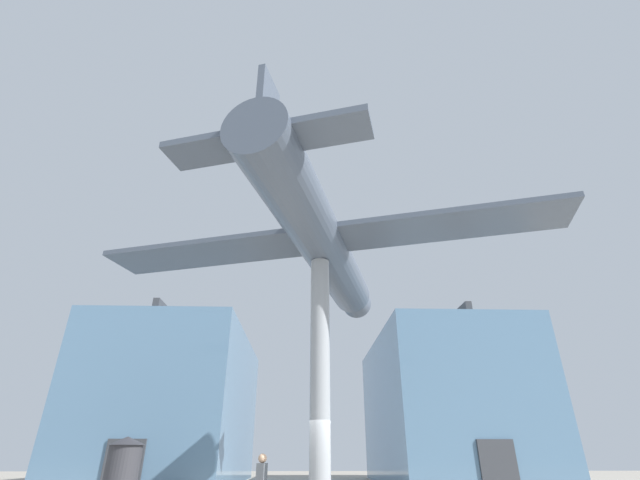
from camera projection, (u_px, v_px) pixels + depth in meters
The scene contains 4 objects.
glass_pavilion_left at pixel (177, 406), 28.13m from camera, with size 8.69×15.21×9.51m.
glass_pavilion_right at pixel (443, 407), 28.65m from camera, with size 8.69×15.21×9.51m.
support_pylon_central at pixel (320, 376), 12.69m from camera, with size 0.60×0.60×7.42m.
suspended_airplane at pixel (322, 243), 14.95m from camera, with size 15.88×13.59×2.92m.
Camera 1 is at (-0.44, -13.15, 1.63)m, focal length 24.00 mm.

